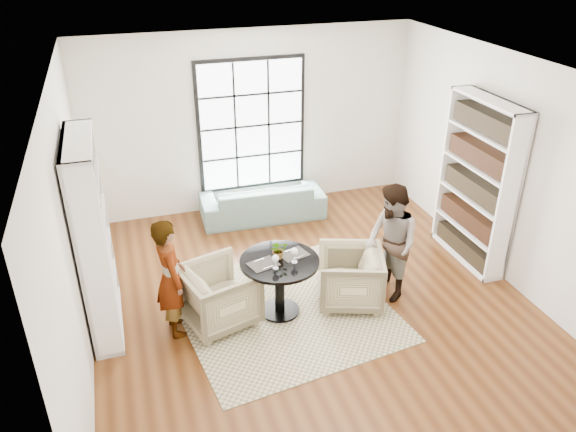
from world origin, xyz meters
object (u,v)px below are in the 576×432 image
object	(u,v)px
pedestal_table	(280,275)
person_right	(391,243)
armchair_right	(350,277)
wine_glass_right	(294,252)
flower_centerpiece	(279,250)
person_left	(171,278)
sofa	(262,201)
armchair_left	(219,295)
wine_glass_left	(275,259)

from	to	relation	value
pedestal_table	person_right	world-z (taller)	person_right
pedestal_table	person_right	distance (m)	1.49
person_right	armchair_right	bearing A→B (deg)	-92.67
wine_glass_right	flower_centerpiece	distance (m)	0.22
person_left	flower_centerpiece	size ratio (longest dim) A/B	6.44
sofa	flower_centerpiece	distance (m)	2.67
armchair_right	person_right	distance (m)	0.69
person_right	flower_centerpiece	world-z (taller)	person_right
pedestal_table	person_left	world-z (taller)	person_left
pedestal_table	wine_glass_right	distance (m)	0.40
armchair_left	person_right	distance (m)	2.27
pedestal_table	flower_centerpiece	size ratio (longest dim) A/B	4.17
armchair_left	wine_glass_right	bearing A→B (deg)	-115.70
person_left	person_right	distance (m)	2.79
flower_centerpiece	wine_glass_right	bearing A→B (deg)	-44.86
armchair_left	sofa	bearing A→B (deg)	-42.30
armchair_right	wine_glass_left	world-z (taller)	wine_glass_left
armchair_left	person_left	size ratio (longest dim) A/B	0.56
armchair_right	pedestal_table	bearing A→B (deg)	-73.96
pedestal_table	armchair_left	xyz separation A→B (m)	(-0.76, 0.05, -0.18)
pedestal_table	wine_glass_right	xyz separation A→B (m)	(0.16, -0.10, 0.36)
pedestal_table	armchair_right	distance (m)	0.95
sofa	person_right	bearing A→B (deg)	112.76
person_left	wine_glass_right	size ratio (longest dim) A/B	7.61
armchair_left	armchair_right	world-z (taller)	armchair_left
armchair_left	person_right	bearing A→B (deg)	-109.06
sofa	person_left	distance (m)	3.16
sofa	wine_glass_left	distance (m)	2.90
person_left	wine_glass_left	bearing A→B (deg)	-106.86
wine_glass_right	person_left	bearing A→B (deg)	174.12
person_left	armchair_left	bearing A→B (deg)	-96.75
sofa	wine_glass_left	size ratio (longest dim) A/B	10.98
person_right	wine_glass_right	world-z (taller)	person_right
wine_glass_right	flower_centerpiece	size ratio (longest dim) A/B	0.85
wine_glass_left	wine_glass_right	xyz separation A→B (m)	(0.26, 0.06, 0.01)
wine_glass_left	armchair_left	bearing A→B (deg)	161.90
person_right	flower_centerpiece	bearing A→B (deg)	-96.80
sofa	flower_centerpiece	bearing A→B (deg)	81.73
person_right	wine_glass_right	distance (m)	1.33
flower_centerpiece	armchair_left	bearing A→B (deg)	179.99
armchair_left	wine_glass_left	world-z (taller)	wine_glass_left
pedestal_table	armchair_right	bearing A→B (deg)	-3.23
pedestal_table	sofa	size ratio (longest dim) A/B	0.48
sofa	wine_glass_right	world-z (taller)	wine_glass_right
person_left	sofa	bearing A→B (deg)	-41.82
person_left	wine_glass_right	distance (m)	1.48
wine_glass_left	sofa	bearing A→B (deg)	78.10
person_left	flower_centerpiece	world-z (taller)	person_left
armchair_right	flower_centerpiece	bearing A→B (deg)	-77.31
armchair_right	flower_centerpiece	xyz separation A→B (m)	(-0.92, 0.11, 0.52)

